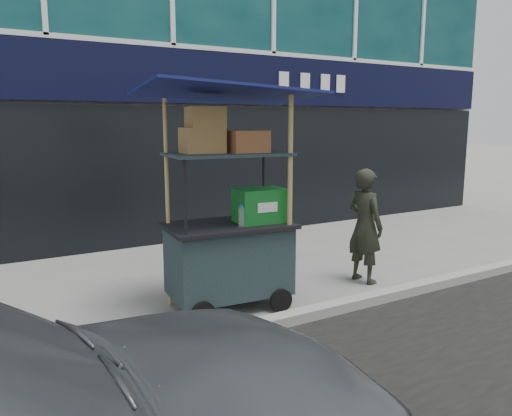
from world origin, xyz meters
TOP-DOWN VIEW (x-y plane):
  - ground at (0.00, 0.00)m, footprint 80.00×80.00m
  - curb at (0.00, -0.20)m, footprint 80.00×0.18m
  - vendor_cart at (-0.66, 0.58)m, footprint 1.99×1.49m
  - vendor_man at (1.31, 0.50)m, footprint 0.42×0.59m

SIDE VIEW (x-z plane):
  - ground at x=0.00m, z-range 0.00..0.00m
  - curb at x=0.00m, z-range 0.00..0.12m
  - vendor_man at x=1.31m, z-range 0.00..1.53m
  - vendor_cart at x=-0.66m, z-range -0.38..2.17m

